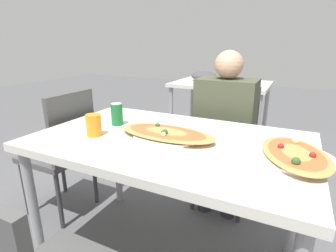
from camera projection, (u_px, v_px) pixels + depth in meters
name	position (u px, v px, depth m)	size (l,w,h in m)	color
dining_table	(170.00, 151.00, 1.32)	(1.34, 0.83, 0.74)	silver
chair_far_seated	(227.00, 140.00, 1.96)	(0.40, 0.40, 0.89)	#4C4C4C
chair_side_left	(63.00, 148.00, 1.81)	(0.40, 0.40, 0.89)	#4C4C4C
person_seated	(225.00, 121.00, 1.81)	(0.39, 0.28, 1.15)	#2D2D38
pizza_main	(167.00, 133.00, 1.30)	(0.52, 0.33, 0.06)	white
soda_can	(117.00, 114.00, 1.49)	(0.07, 0.07, 0.12)	#197233
drink_glass	(94.00, 125.00, 1.31)	(0.08, 0.08, 0.11)	orange
pizza_second	(295.00, 155.00, 1.05)	(0.36, 0.46, 0.06)	white
background_table	(218.00, 87.00, 3.16)	(1.10, 0.80, 0.86)	silver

